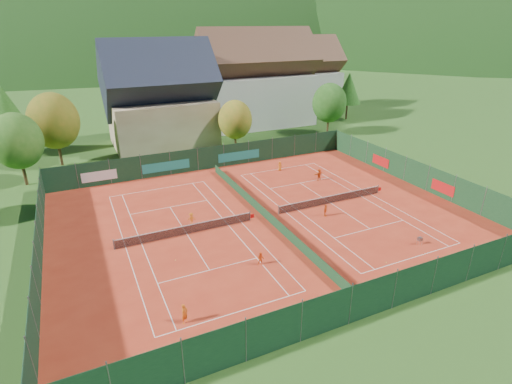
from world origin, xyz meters
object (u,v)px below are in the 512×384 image
object	(u,v)px
player_right_far_b	(319,175)
chalet	(161,102)
player_left_mid	(261,259)
hotel_block_b	(299,79)
player_right_near	(325,210)
player_left_near	(185,314)
ball_hopper	(420,239)
player_left_far	(191,219)
player_right_far_a	(280,166)
hotel_block_a	(256,84)

from	to	relation	value
player_right_far_b	chalet	bearing A→B (deg)	-62.97
player_left_mid	player_right_far_b	world-z (taller)	player_right_far_b
hotel_block_b	player_right_near	bearing A→B (deg)	-117.71
chalet	player_right_far_b	xyz separation A→B (m)	(13.58, -23.75, -5.88)
player_left_near	player_left_mid	size ratio (longest dim) A/B	1.23
ball_hopper	player_left_near	xyz separation A→B (m)	(-21.39, -0.87, 0.17)
hotel_block_b	player_right_far_b	bearing A→B (deg)	-117.22
chalet	player_left_far	world-z (taller)	chalet
ball_hopper	player_left_near	size ratio (longest dim) A/B	0.55
player_right_near	player_right_far_a	size ratio (longest dim) A/B	1.03
chalet	player_right_far_b	distance (m)	27.99
player_left_near	player_left_far	bearing A→B (deg)	35.50
chalet	ball_hopper	world-z (taller)	chalet
player_left_far	player_right_far_b	size ratio (longest dim) A/B	0.81
player_right_far_a	hotel_block_b	bearing A→B (deg)	-128.33
hotel_block_a	player_left_far	distance (m)	41.83
hotel_block_a	player_left_mid	xyz separation A→B (m)	(-20.01, -43.47, -6.79)
player_right_far_a	player_right_far_b	size ratio (longest dim) A/B	0.82
player_left_near	hotel_block_a	bearing A→B (deg)	23.92
player_left_mid	hotel_block_b	bearing A→B (deg)	78.41
player_right_far_b	hotel_block_b	bearing A→B (deg)	-119.95
ball_hopper	player_right_near	bearing A→B (deg)	117.86
hotel_block_b	player_right_far_a	world-z (taller)	hotel_block_b
chalet	player_left_near	size ratio (longest dim) A/B	11.16
hotel_block_a	player_left_mid	bearing A→B (deg)	-114.72
hotel_block_a	player_right_far_b	bearing A→B (deg)	-100.32
player_left_far	player_left_mid	bearing A→B (deg)	116.59
player_left_mid	player_left_far	bearing A→B (deg)	129.94
ball_hopper	hotel_block_b	bearing A→B (deg)	69.85
hotel_block_b	player_left_far	xyz separation A→B (m)	(-37.02, -42.27, -6.01)
chalet	player_right_near	world-z (taller)	chalet
player_left_far	player_right_far_a	size ratio (longest dim) A/B	0.99
ball_hopper	player_left_far	bearing A→B (deg)	144.28
chalet	hotel_block_b	world-z (taller)	chalet
player_left_near	player_left_far	size ratio (longest dim) A/B	1.20
player_right_far_b	player_right_near	bearing A→B (deg)	57.46
ball_hopper	player_left_far	size ratio (longest dim) A/B	0.66
chalet	player_left_near	bearing A→B (deg)	-101.47
hotel_block_a	ball_hopper	xyz separation A→B (m)	(-6.00, -46.51, -6.83)
chalet	player_left_far	xyz separation A→B (m)	(-4.02, -28.27, -6.02)
player_left_mid	ball_hopper	bearing A→B (deg)	9.64
player_left_near	player_right_near	xyz separation A→B (m)	(17.06, 9.06, -0.10)
player_right_near	player_left_mid	bearing A→B (deg)	169.12
player_left_near	ball_hopper	bearing A→B (deg)	-33.72
ball_hopper	player_right_far_b	xyz separation A→B (m)	(0.58, 16.75, 0.19)
player_left_near	player_right_far_a	distance (m)	29.80
player_left_near	player_left_far	distance (m)	13.82
player_right_near	ball_hopper	bearing A→B (deg)	-101.01
player_left_far	player_right_far_a	bearing A→B (deg)	-138.52
player_left_far	player_right_far_b	bearing A→B (deg)	-157.09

